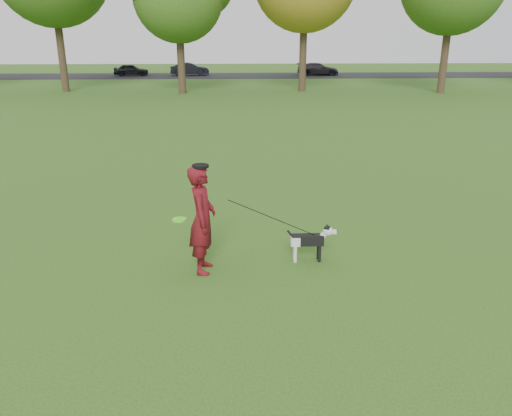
{
  "coord_description": "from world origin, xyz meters",
  "views": [
    {
      "loc": [
        -0.64,
        -8.05,
        3.68
      ],
      "look_at": [
        -0.3,
        -0.24,
        0.95
      ],
      "focal_mm": 35.0,
      "sensor_mm": 36.0,
      "label": 1
    }
  ],
  "objects_px": {
    "dog": "(311,239)",
    "car_mid": "(190,69)",
    "man": "(202,220)",
    "car_left": "(131,70)",
    "car_right": "(318,69)"
  },
  "relations": [
    {
      "from": "car_left",
      "to": "car_right",
      "type": "distance_m",
      "value": 17.33
    },
    {
      "from": "man",
      "to": "dog",
      "type": "distance_m",
      "value": 1.89
    },
    {
      "from": "dog",
      "to": "car_left",
      "type": "bearing_deg",
      "value": 104.89
    },
    {
      "from": "man",
      "to": "dog",
      "type": "bearing_deg",
      "value": -77.43
    },
    {
      "from": "car_mid",
      "to": "car_right",
      "type": "distance_m",
      "value": 11.95
    },
    {
      "from": "dog",
      "to": "car_left",
      "type": "height_order",
      "value": "car_left"
    },
    {
      "from": "man",
      "to": "car_left",
      "type": "distance_m",
      "value": 41.55
    },
    {
      "from": "dog",
      "to": "car_right",
      "type": "bearing_deg",
      "value": 80.68
    },
    {
      "from": "car_mid",
      "to": "car_right",
      "type": "xyz_separation_m",
      "value": [
        11.95,
        0.0,
        -0.03
      ]
    },
    {
      "from": "man",
      "to": "car_right",
      "type": "height_order",
      "value": "man"
    },
    {
      "from": "man",
      "to": "car_left",
      "type": "bearing_deg",
      "value": 15.87
    },
    {
      "from": "man",
      "to": "car_mid",
      "type": "xyz_separation_m",
      "value": [
        -3.53,
        40.59,
        -0.28
      ]
    },
    {
      "from": "man",
      "to": "car_right",
      "type": "xyz_separation_m",
      "value": [
        8.42,
        40.59,
        -0.31
      ]
    },
    {
      "from": "man",
      "to": "car_left",
      "type": "xyz_separation_m",
      "value": [
        -8.91,
        40.59,
        -0.34
      ]
    },
    {
      "from": "dog",
      "to": "car_mid",
      "type": "height_order",
      "value": "car_mid"
    }
  ]
}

